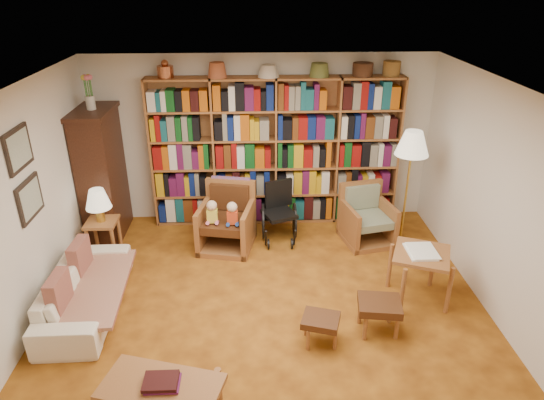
{
  "coord_description": "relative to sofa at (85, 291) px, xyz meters",
  "views": [
    {
      "loc": [
        -0.14,
        -4.4,
        3.49
      ],
      "look_at": [
        0.07,
        0.6,
        1.15
      ],
      "focal_mm": 32.0,
      "sensor_mm": 36.0,
      "label": 1
    }
  ],
  "objects": [
    {
      "name": "floor",
      "position": [
        2.05,
        -0.19,
        -0.25
      ],
      "size": [
        5.0,
        5.0,
        0.0
      ],
      "primitive_type": "plane",
      "color": "#B66B1C",
      "rests_on": "ground"
    },
    {
      "name": "ceiling",
      "position": [
        2.05,
        -0.19,
        2.25
      ],
      "size": [
        5.0,
        5.0,
        0.0
      ],
      "primitive_type": "plane",
      "rotation": [
        3.14,
        0.0,
        0.0
      ],
      "color": "white",
      "rests_on": "wall_back"
    },
    {
      "name": "wall_back",
      "position": [
        2.05,
        2.31,
        1.0
      ],
      "size": [
        5.0,
        0.0,
        5.0
      ],
      "primitive_type": "plane",
      "rotation": [
        1.57,
        0.0,
        0.0
      ],
      "color": "silver",
      "rests_on": "floor"
    },
    {
      "name": "wall_left",
      "position": [
        -0.45,
        -0.19,
        1.0
      ],
      "size": [
        0.0,
        5.0,
        5.0
      ],
      "primitive_type": "plane",
      "rotation": [
        1.57,
        0.0,
        1.57
      ],
      "color": "silver",
      "rests_on": "floor"
    },
    {
      "name": "wall_right",
      "position": [
        4.55,
        -0.19,
        1.0
      ],
      "size": [
        0.0,
        5.0,
        5.0
      ],
      "primitive_type": "plane",
      "rotation": [
        1.57,
        0.0,
        -1.57
      ],
      "color": "silver",
      "rests_on": "floor"
    },
    {
      "name": "bookshelf",
      "position": [
        2.25,
        2.14,
        0.92
      ],
      "size": [
        3.6,
        0.3,
        2.42
      ],
      "color": "#9F5B31",
      "rests_on": "floor"
    },
    {
      "name": "curio_cabinet",
      "position": [
        -0.2,
        1.81,
        0.7
      ],
      "size": [
        0.5,
        0.95,
        2.4
      ],
      "color": "#3E1E10",
      "rests_on": "floor"
    },
    {
      "name": "framed_pictures",
      "position": [
        -0.43,
        0.11,
        1.37
      ],
      "size": [
        0.03,
        0.52,
        0.97
      ],
      "color": "black",
      "rests_on": "wall_left"
    },
    {
      "name": "sofa",
      "position": [
        0.0,
        0.0,
        0.0
      ],
      "size": [
        1.74,
        0.7,
        0.5
      ],
      "primitive_type": "imported",
      "rotation": [
        0.0,
        0.0,
        1.59
      ],
      "color": "white",
      "rests_on": "floor"
    },
    {
      "name": "sofa_throw",
      "position": [
        0.05,
        0.0,
        0.05
      ],
      "size": [
        0.88,
        1.54,
        0.04
      ],
      "primitive_type": "cube",
      "rotation": [
        0.0,
        0.0,
        0.05
      ],
      "color": "#BFAB8B",
      "rests_on": "sofa"
    },
    {
      "name": "cushion_left",
      "position": [
        -0.13,
        0.35,
        0.2
      ],
      "size": [
        0.15,
        0.41,
        0.4
      ],
      "primitive_type": "cube",
      "rotation": [
        0.0,
        0.0,
        -0.05
      ],
      "color": "maroon",
      "rests_on": "sofa"
    },
    {
      "name": "cushion_right",
      "position": [
        -0.13,
        -0.35,
        0.2
      ],
      "size": [
        0.14,
        0.41,
        0.41
      ],
      "primitive_type": "cube",
      "rotation": [
        0.0,
        0.0,
        -0.02
      ],
      "color": "maroon",
      "rests_on": "sofa"
    },
    {
      "name": "side_table_lamp",
      "position": [
        -0.1,
        1.17,
        0.14
      ],
      "size": [
        0.4,
        0.4,
        0.53
      ],
      "color": "#9F5B31",
      "rests_on": "floor"
    },
    {
      "name": "table_lamp",
      "position": [
        -0.1,
        1.17,
        0.58
      ],
      "size": [
        0.33,
        0.33,
        0.45
      ],
      "color": "gold",
      "rests_on": "side_table_lamp"
    },
    {
      "name": "armchair_leather",
      "position": [
        1.53,
        1.44,
        0.12
      ],
      "size": [
        0.85,
        0.88,
        0.9
      ],
      "color": "#9F5B31",
      "rests_on": "floor"
    },
    {
      "name": "armchair_sage",
      "position": [
        3.52,
        1.5,
        0.06
      ],
      "size": [
        0.79,
        0.8,
        0.81
      ],
      "color": "#9F5B31",
      "rests_on": "floor"
    },
    {
      "name": "wheelchair",
      "position": [
        2.27,
        1.59,
        0.13
      ],
      "size": [
        0.53,
        0.67,
        0.84
      ],
      "color": "black",
      "rests_on": "floor"
    },
    {
      "name": "floor_lamp",
      "position": [
        3.98,
        1.3,
        1.18
      ],
      "size": [
        0.44,
        0.44,
        1.67
      ],
      "color": "gold",
      "rests_on": "floor"
    },
    {
      "name": "side_table_papers",
      "position": [
        3.8,
        0.03,
        0.29
      ],
      "size": [
        0.78,
        0.78,
        0.67
      ],
      "color": "#9F5B31",
      "rests_on": "floor"
    },
    {
      "name": "footstool_a",
      "position": [
        2.58,
        -0.65,
        0.0
      ],
      "size": [
        0.45,
        0.41,
        0.31
      ],
      "color": "#472113",
      "rests_on": "floor"
    },
    {
      "name": "footstool_b",
      "position": [
        3.22,
        -0.51,
        0.06
      ],
      "size": [
        0.49,
        0.44,
        0.38
      ],
      "color": "#472113",
      "rests_on": "floor"
    },
    {
      "name": "coffee_table",
      "position": [
        1.13,
        -1.61,
        0.14
      ],
      "size": [
        1.08,
        0.74,
        0.5
      ],
      "color": "#9F5B31",
      "rests_on": "floor"
    }
  ]
}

